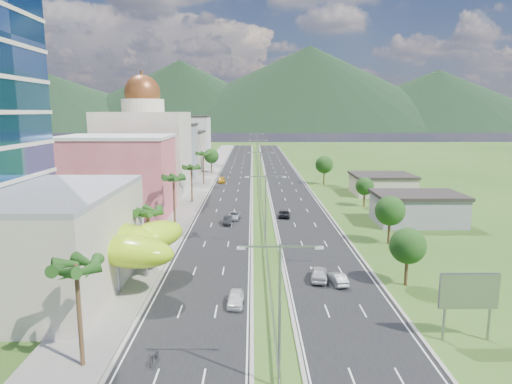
{
  "coord_description": "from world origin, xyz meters",
  "views": [
    {
      "loc": [
        -1.93,
        -55.55,
        20.05
      ],
      "look_at": [
        -1.35,
        18.43,
        7.0
      ],
      "focal_mm": 32.0,
      "sensor_mm": 36.0,
      "label": 1
    }
  ],
  "objects": [
    {
      "name": "car_yellow_far_left",
      "position": [
        -10.72,
        73.41,
        0.76
      ],
      "size": [
        2.26,
        5.06,
        1.44
      ],
      "primitive_type": "imported",
      "rotation": [
        0.0,
        0.0,
        0.05
      ],
      "color": "gold",
      "rests_on": "road_left"
    },
    {
      "name": "domed_building",
      "position": [
        -28.0,
        55.0,
        11.35
      ],
      "size": [
        20.0,
        20.0,
        28.7
      ],
      "color": "beige",
      "rests_on": "ground"
    },
    {
      "name": "streetlight_median_c",
      "position": [
        0.0,
        50.0,
        6.75
      ],
      "size": [
        6.04,
        0.25,
        11.0
      ],
      "color": "gray",
      "rests_on": "ground"
    },
    {
      "name": "car_silver_mid_left",
      "position": [
        -5.48,
        28.5,
        0.7
      ],
      "size": [
        2.71,
        4.97,
        1.32
      ],
      "primitive_type": "imported",
      "rotation": [
        0.0,
        0.0,
        -0.11
      ],
      "color": "#9B9DA2",
      "rests_on": "road_left"
    },
    {
      "name": "road_right",
      "position": [
        7.5,
        90.0,
        0.02
      ],
      "size": [
        11.0,
        260.0,
        0.04
      ],
      "primitive_type": "cube",
      "color": "black",
      "rests_on": "ground"
    },
    {
      "name": "shed_far",
      "position": [
        30.0,
        55.0,
        2.2
      ],
      "size": [
        14.0,
        12.0,
        4.4
      ],
      "primitive_type": "cube",
      "color": "#B7AB97",
      "rests_on": "ground"
    },
    {
      "name": "car_white_near_right",
      "position": [
        6.08,
        -3.27,
        0.87
      ],
      "size": [
        2.63,
        5.09,
        1.65
      ],
      "primitive_type": "imported",
      "rotation": [
        0.0,
        0.0,
        3.0
      ],
      "color": "silver",
      "rests_on": "road_right"
    },
    {
      "name": "car_white_near_left",
      "position": [
        -3.73,
        -10.43,
        0.74
      ],
      "size": [
        1.77,
        4.15,
        1.4
      ],
      "primitive_type": "imported",
      "rotation": [
        0.0,
        0.0,
        -0.03
      ],
      "color": "white",
      "rests_on": "road_left"
    },
    {
      "name": "leafy_tree_rd",
      "position": [
        18.0,
        70.0,
        5.58
      ],
      "size": [
        4.9,
        4.9,
        8.05
      ],
      "color": "#47301C",
      "rests_on": "ground"
    },
    {
      "name": "car_dark_far_right",
      "position": [
        4.15,
        30.1,
        0.68
      ],
      "size": [
        2.51,
        4.76,
        1.28
      ],
      "primitive_type": "imported",
      "rotation": [
        0.0,
        0.0,
        3.06
      ],
      "color": "black",
      "rests_on": "road_right"
    },
    {
      "name": "pink_shophouse",
      "position": [
        -28.0,
        32.0,
        7.5
      ],
      "size": [
        20.0,
        15.0,
        15.0
      ],
      "primitive_type": "cube",
      "color": "#CA535D",
      "rests_on": "ground"
    },
    {
      "name": "leafy_tree_rb",
      "position": [
        19.0,
        12.0,
        5.18
      ],
      "size": [
        4.55,
        4.55,
        7.47
      ],
      "color": "#47301C",
      "rests_on": "ground"
    },
    {
      "name": "car_dark_left",
      "position": [
        -6.4,
        24.57,
        0.74
      ],
      "size": [
        1.5,
        4.25,
        1.4
      ],
      "primitive_type": "imported",
      "rotation": [
        0.0,
        0.0,
        0.01
      ],
      "color": "black",
      "rests_on": "road_left"
    },
    {
      "name": "leafy_tree_ra",
      "position": [
        16.0,
        -5.0,
        4.78
      ],
      "size": [
        4.2,
        4.2,
        6.9
      ],
      "color": "#47301C",
      "rests_on": "ground"
    },
    {
      "name": "streetlight_median_b",
      "position": [
        0.0,
        10.0,
        6.75
      ],
      "size": [
        6.04,
        0.25,
        11.0
      ],
      "color": "gray",
      "rests_on": "ground"
    },
    {
      "name": "ground",
      "position": [
        0.0,
        0.0,
        0.0
      ],
      "size": [
        500.0,
        500.0,
        0.0
      ],
      "primitive_type": "plane",
      "color": "#2D5119",
      "rests_on": "ground"
    },
    {
      "name": "palm_tree_a",
      "position": [
        -15.5,
        -22.0,
        8.02
      ],
      "size": [
        3.6,
        3.6,
        9.1
      ],
      "color": "#47301C",
      "rests_on": "ground"
    },
    {
      "name": "streetlight_median_d",
      "position": [
        0.0,
        95.0,
        6.75
      ],
      "size": [
        6.04,
        0.25,
        11.0
      ],
      "color": "gray",
      "rests_on": "ground"
    },
    {
      "name": "car_silver_right",
      "position": [
        8.08,
        -4.6,
        0.71
      ],
      "size": [
        2.07,
        4.23,
        1.34
      ],
      "primitive_type": "imported",
      "rotation": [
        0.0,
        0.0,
        3.31
      ],
      "color": "#9B9FA3",
      "rests_on": "road_right"
    },
    {
      "name": "palm_tree_c",
      "position": [
        -15.5,
        22.0,
        8.5
      ],
      "size": [
        3.6,
        3.6,
        9.6
      ],
      "color": "#47301C",
      "rests_on": "ground"
    },
    {
      "name": "mountain_ridge",
      "position": [
        60.0,
        450.0,
        0.0
      ],
      "size": [
        860.0,
        140.0,
        90.0
      ],
      "primitive_type": null,
      "color": "black",
      "rests_on": "ground"
    },
    {
      "name": "sidewalk_left",
      "position": [
        -17.0,
        90.0,
        0.06
      ],
      "size": [
        7.0,
        260.0,
        0.12
      ],
      "primitive_type": "cube",
      "color": "gray",
      "rests_on": "ground"
    },
    {
      "name": "streetlight_median_a",
      "position": [
        0.0,
        -25.0,
        6.75
      ],
      "size": [
        6.04,
        0.25,
        11.0
      ],
      "color": "gray",
      "rests_on": "ground"
    },
    {
      "name": "leafy_tree_lfar",
      "position": [
        -15.5,
        95.0,
        5.58
      ],
      "size": [
        4.9,
        4.9,
        8.05
      ],
      "color": "#47301C",
      "rests_on": "ground"
    },
    {
      "name": "palm_tree_e",
      "position": [
        -15.5,
        70.0,
        8.31
      ],
      "size": [
        3.6,
        3.6,
        9.4
      ],
      "color": "#47301C",
      "rests_on": "ground"
    },
    {
      "name": "leafy_tree_rc",
      "position": [
        22.0,
        40.0,
        4.37
      ],
      "size": [
        3.85,
        3.85,
        6.33
      ],
      "color": "#47301C",
      "rests_on": "ground"
    },
    {
      "name": "midrise_beige",
      "position": [
        -27.0,
        102.0,
        6.5
      ],
      "size": [
        16.0,
        15.0,
        13.0
      ],
      "primitive_type": "cube",
      "color": "#B7AB97",
      "rests_on": "ground"
    },
    {
      "name": "road_left",
      "position": [
        -7.5,
        90.0,
        0.02
      ],
      "size": [
        11.0,
        260.0,
        0.04
      ],
      "primitive_type": "cube",
      "color": "black",
      "rests_on": "ground"
    },
    {
      "name": "streetlight_median_e",
      "position": [
        0.0,
        140.0,
        6.75
      ],
      "size": [
        6.04,
        0.25,
        11.0
      ],
      "color": "gray",
      "rests_on": "ground"
    },
    {
      "name": "median_guardrail",
      "position": [
        0.0,
        71.99,
        0.62
      ],
      "size": [
        0.1,
        216.06,
        0.76
      ],
      "color": "gray",
      "rests_on": "ground"
    },
    {
      "name": "motorcycle",
      "position": [
        -9.9,
        -21.58,
        0.66
      ],
      "size": [
        0.85,
        2.0,
        1.24
      ],
      "primitive_type": "imported",
      "rotation": [
        0.0,
        0.0,
        -0.14
      ],
      "color": "black",
      "rests_on": "road_left"
    },
    {
      "name": "midrise_white",
      "position": [
        -27.0,
        125.0,
        9.0
      ],
      "size": [
        16.0,
        15.0,
        18.0
      ],
      "primitive_type": "cube",
      "color": "silver",
      "rests_on": "ground"
    },
    {
      "name": "midrise_grey",
      "position": [
        -27.0,
        80.0,
        8.0
      ],
      "size": [
        16.0,
        15.0,
        16.0
      ],
      "primitive_type": "cube",
      "color": "gray",
      "rests_on": "ground"
    },
    {
      "name": "shed_near",
      "position": [
        28.0,
        25.0,
        2.5
      ],
      "size": [
        15.0,
        10.0,
        5.0
      ],
      "primitive_type": "cube",
      "color": "gray",
      "rests_on": "ground"
    },
    {
      "name": "billboard",
      "position": [
        17.0,
        -18.0,
        4.42
      ],
      "size": [
        5.2,
        0.35,
        6.2
      ],
      "color": "gray",
      "rests_on": "ground"
    },
    {
      "name": "palm_tree_b",
      "position": [
        -15.5,
        2.0,
        7.06
      ],
      "size": [
        3.6,
        3.6,
        8.1
      ],
      "color": "#47301C",
      "rests_on": "ground"
    },
    {
      "name": "palm_tree_d",
      "position": [
        -15.5,
        45.0,
        7.54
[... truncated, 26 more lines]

